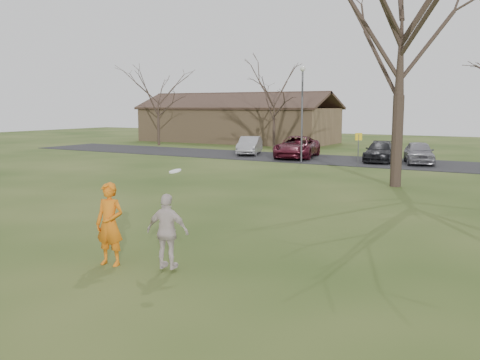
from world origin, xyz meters
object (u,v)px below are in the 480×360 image
object	(u,v)px
car_1	(250,145)
lamp_post	(302,102)
big_tree	(402,32)
player_defender	(110,224)
car_4	(419,152)
catching_play	(168,231)
car_2	(297,147)
car_3	(380,152)
building	(237,123)

from	to	relation	value
car_1	lamp_post	xyz separation A→B (m)	(5.63, -3.09, 3.25)
lamp_post	big_tree	bearing A→B (deg)	-43.15
player_defender	lamp_post	xyz separation A→B (m)	(-5.21, 23.21, 2.99)
big_tree	car_4	bearing A→B (deg)	95.82
player_defender	car_1	xyz separation A→B (m)	(-10.84, 26.30, -0.26)
catching_play	car_2	bearing A→B (deg)	107.72
big_tree	lamp_post	bearing A→B (deg)	136.85
player_defender	catching_play	size ratio (longest dim) A/B	0.85
car_1	car_4	world-z (taller)	car_4
player_defender	catching_play	bearing A→B (deg)	0.75
car_1	car_4	xyz separation A→B (m)	(12.57, -0.18, 0.03)
catching_play	lamp_post	xyz separation A→B (m)	(-6.70, 22.94, 3.04)
car_3	car_2	bearing A→B (deg)	175.98
catching_play	building	distance (m)	43.67
car_2	catching_play	xyz separation A→B (m)	(8.15, -25.52, 0.12)
player_defender	catching_play	xyz separation A→B (m)	(1.49, 0.27, -0.05)
car_1	catching_play	bearing A→B (deg)	-84.46
lamp_post	building	bearing A→B (deg)	132.09
car_2	big_tree	bearing A→B (deg)	-58.33
car_1	building	distance (m)	15.02
car_3	catching_play	world-z (taller)	catching_play
catching_play	player_defender	bearing A→B (deg)	-169.77
lamp_post	big_tree	xyz separation A→B (m)	(8.00, -7.50, 3.03)
catching_play	lamp_post	distance (m)	24.09
player_defender	car_1	bearing A→B (deg)	102.92
car_2	car_3	distance (m)	5.91
car_3	car_4	distance (m)	2.50
lamp_post	big_tree	size ratio (longest dim) A/B	0.45
building	car_4	bearing A→B (deg)	-31.01
car_4	car_1	bearing A→B (deg)	161.69
building	car_2	bearing A→B (deg)	-45.85
car_2	car_4	world-z (taller)	car_2
car_1	big_tree	world-z (taller)	big_tree
lamp_post	car_4	bearing A→B (deg)	22.77
car_4	big_tree	world-z (taller)	big_tree
car_2	catching_play	distance (m)	26.79
car_4	lamp_post	world-z (taller)	lamp_post
car_4	car_3	bearing A→B (deg)	161.65
catching_play	car_4	bearing A→B (deg)	89.46
player_defender	car_3	world-z (taller)	player_defender
car_2	big_tree	size ratio (longest dim) A/B	0.39
player_defender	car_2	bearing A→B (deg)	95.02
building	big_tree	xyz separation A→B (m)	(22.00, -23.00, 5.07)
building	big_tree	distance (m)	32.23
car_2	catching_play	size ratio (longest dim) A/B	2.41
car_3	car_4	world-z (taller)	car_4
car_2	car_3	bearing A→B (deg)	-7.92
car_4	catching_play	size ratio (longest dim) A/B	1.83
lamp_post	car_1	bearing A→B (deg)	151.26
building	lamp_post	world-z (taller)	lamp_post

